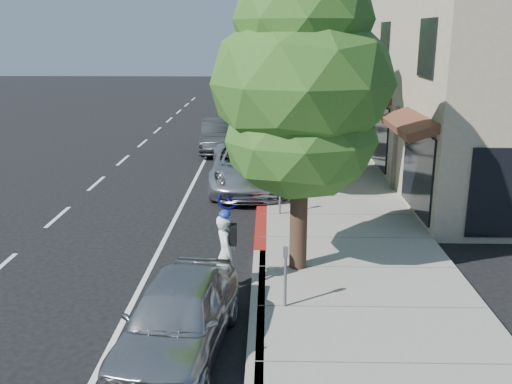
{
  "coord_description": "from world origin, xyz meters",
  "views": [
    {
      "loc": [
        0.21,
        -14.34,
        5.41
      ],
      "look_at": [
        -0.12,
        0.14,
        1.35
      ],
      "focal_mm": 40.0,
      "sensor_mm": 36.0,
      "label": 1
    }
  ],
  "objects_px": {
    "street_tree_3": "(283,38)",
    "bicycle": "(249,192)",
    "street_tree_2": "(286,53)",
    "street_tree_1": "(291,63)",
    "street_tree_0": "(301,87)",
    "near_car_a": "(178,316)",
    "dark_sedan": "(220,135)",
    "pedestrian": "(336,144)",
    "dark_suv_far": "(240,106)",
    "silver_suv": "(249,166)",
    "white_pickup": "(245,117)",
    "street_tree_5": "(279,50)",
    "street_tree_4": "(281,43)",
    "cyclist": "(226,254)"
  },
  "relations": [
    {
      "from": "dark_sedan",
      "to": "pedestrian",
      "type": "bearing_deg",
      "value": -31.95
    },
    {
      "from": "street_tree_5",
      "to": "bicycle",
      "type": "relative_size",
      "value": 3.42
    },
    {
      "from": "bicycle",
      "to": "dark_suv_far",
      "type": "bearing_deg",
      "value": -6.23
    },
    {
      "from": "street_tree_3",
      "to": "bicycle",
      "type": "bearing_deg",
      "value": -95.71
    },
    {
      "from": "silver_suv",
      "to": "pedestrian",
      "type": "bearing_deg",
      "value": 43.33
    },
    {
      "from": "street_tree_0",
      "to": "street_tree_4",
      "type": "distance_m",
      "value": 24.01
    },
    {
      "from": "street_tree_2",
      "to": "street_tree_1",
      "type": "bearing_deg",
      "value": -90.0
    },
    {
      "from": "street_tree_5",
      "to": "street_tree_1",
      "type": "bearing_deg",
      "value": -90.0
    },
    {
      "from": "street_tree_4",
      "to": "cyclist",
      "type": "xyz_separation_m",
      "value": [
        -1.6,
        -25.0,
        -3.94
      ]
    },
    {
      "from": "street_tree_1",
      "to": "street_tree_2",
      "type": "bearing_deg",
      "value": 90.0
    },
    {
      "from": "street_tree_2",
      "to": "pedestrian",
      "type": "relative_size",
      "value": 4.72
    },
    {
      "from": "street_tree_0",
      "to": "near_car_a",
      "type": "xyz_separation_m",
      "value": [
        -2.24,
        -3.5,
        -3.59
      ]
    },
    {
      "from": "street_tree_3",
      "to": "street_tree_1",
      "type": "bearing_deg",
      "value": -90.0
    },
    {
      "from": "white_pickup",
      "to": "pedestrian",
      "type": "bearing_deg",
      "value": -57.2
    },
    {
      "from": "cyclist",
      "to": "white_pickup",
      "type": "relative_size",
      "value": 0.29
    },
    {
      "from": "street_tree_4",
      "to": "white_pickup",
      "type": "distance_m",
      "value": 6.36
    },
    {
      "from": "white_pickup",
      "to": "near_car_a",
      "type": "height_order",
      "value": "white_pickup"
    },
    {
      "from": "street_tree_3",
      "to": "near_car_a",
      "type": "bearing_deg",
      "value": -95.94
    },
    {
      "from": "street_tree_0",
      "to": "near_car_a",
      "type": "height_order",
      "value": "street_tree_0"
    },
    {
      "from": "street_tree_0",
      "to": "street_tree_5",
      "type": "bearing_deg",
      "value": 90.0
    },
    {
      "from": "street_tree_2",
      "to": "street_tree_3",
      "type": "relative_size",
      "value": 0.9
    },
    {
      "from": "cyclist",
      "to": "dark_suv_far",
      "type": "height_order",
      "value": "cyclist"
    },
    {
      "from": "silver_suv",
      "to": "dark_sedan",
      "type": "relative_size",
      "value": 1.3
    },
    {
      "from": "street_tree_2",
      "to": "street_tree_5",
      "type": "height_order",
      "value": "street_tree_2"
    },
    {
      "from": "street_tree_1",
      "to": "white_pickup",
      "type": "height_order",
      "value": "street_tree_1"
    },
    {
      "from": "silver_suv",
      "to": "near_car_a",
      "type": "relative_size",
      "value": 1.44
    },
    {
      "from": "white_pickup",
      "to": "dark_suv_far",
      "type": "distance_m",
      "value": 6.3
    },
    {
      "from": "street_tree_3",
      "to": "street_tree_2",
      "type": "bearing_deg",
      "value": -90.0
    },
    {
      "from": "near_car_a",
      "to": "silver_suv",
      "type": "bearing_deg",
      "value": 92.83
    },
    {
      "from": "cyclist",
      "to": "street_tree_1",
      "type": "bearing_deg",
      "value": -26.93
    },
    {
      "from": "street_tree_0",
      "to": "street_tree_5",
      "type": "height_order",
      "value": "street_tree_5"
    },
    {
      "from": "silver_suv",
      "to": "dark_suv_far",
      "type": "height_order",
      "value": "silver_suv"
    },
    {
      "from": "dark_suv_far",
      "to": "silver_suv",
      "type": "bearing_deg",
      "value": -92.98
    },
    {
      "from": "dark_sedan",
      "to": "silver_suv",
      "type": "bearing_deg",
      "value": -78.03
    },
    {
      "from": "street_tree_3",
      "to": "white_pickup",
      "type": "relative_size",
      "value": 1.37
    },
    {
      "from": "dark_sedan",
      "to": "white_pickup",
      "type": "height_order",
      "value": "white_pickup"
    },
    {
      "from": "street_tree_0",
      "to": "bicycle",
      "type": "height_order",
      "value": "street_tree_0"
    },
    {
      "from": "cyclist",
      "to": "dark_suv_far",
      "type": "bearing_deg",
      "value": -11.85
    },
    {
      "from": "street_tree_0",
      "to": "bicycle",
      "type": "relative_size",
      "value": 3.39
    },
    {
      "from": "dark_sedan",
      "to": "cyclist",
      "type": "bearing_deg",
      "value": -86.33
    },
    {
      "from": "street_tree_0",
      "to": "silver_suv",
      "type": "distance_m",
      "value": 8.38
    },
    {
      "from": "street_tree_2",
      "to": "white_pickup",
      "type": "distance_m",
      "value": 8.56
    },
    {
      "from": "bicycle",
      "to": "white_pickup",
      "type": "relative_size",
      "value": 0.34
    },
    {
      "from": "street_tree_1",
      "to": "street_tree_3",
      "type": "bearing_deg",
      "value": 90.0
    },
    {
      "from": "street_tree_0",
      "to": "pedestrian",
      "type": "relative_size",
      "value": 4.41
    },
    {
      "from": "street_tree_5",
      "to": "near_car_a",
      "type": "bearing_deg",
      "value": -93.82
    },
    {
      "from": "street_tree_4",
      "to": "cyclist",
      "type": "distance_m",
      "value": 25.36
    },
    {
      "from": "pedestrian",
      "to": "street_tree_1",
      "type": "bearing_deg",
      "value": 55.11
    },
    {
      "from": "street_tree_3",
      "to": "bicycle",
      "type": "distance_m",
      "value": 13.85
    },
    {
      "from": "bicycle",
      "to": "silver_suv",
      "type": "height_order",
      "value": "silver_suv"
    }
  ]
}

